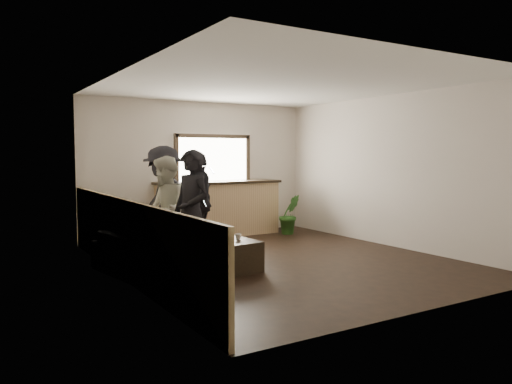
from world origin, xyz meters
TOP-DOWN VIEW (x-y plane):
  - ground at (0.00, 0.00)m, footprint 5.00×6.00m
  - room_shell at (-0.74, 0.00)m, footprint 5.01×6.01m
  - bar_counter at (0.30, 2.70)m, footprint 2.70×0.68m
  - sofa at (-2.15, 0.00)m, footprint 1.16×2.20m
  - coffee_table at (-0.96, -0.10)m, footprint 0.64×1.05m
  - cup_a at (-1.10, 0.11)m, footprint 0.14×0.14m
  - cup_b at (-0.87, -0.23)m, footprint 0.13×0.13m
  - potted_plant at (1.70, 2.10)m, footprint 0.51×0.43m
  - person_a at (-1.58, -0.14)m, footprint 0.61×0.75m
  - person_b at (-1.70, 0.57)m, footprint 0.81×0.94m
  - person_c at (-1.46, 1.25)m, footprint 0.83×1.27m
  - person_d at (-0.74, 1.38)m, footprint 0.99×1.04m

SIDE VIEW (x-z plane):
  - ground at x=0.00m, z-range -0.01..0.01m
  - coffee_table at x=-0.96m, z-range 0.00..0.45m
  - sofa at x=-2.15m, z-range 0.00..0.61m
  - potted_plant at x=1.70m, z-range 0.00..0.85m
  - cup_b at x=-0.87m, z-range 0.45..0.53m
  - cup_a at x=-1.10m, z-range 0.45..0.55m
  - bar_counter at x=0.30m, z-range -0.42..1.71m
  - person_b at x=-1.70m, z-range 0.00..1.68m
  - person_d at x=-0.74m, z-range 0.00..1.74m
  - person_a at x=-1.58m, z-range 0.00..1.77m
  - person_c at x=-1.46m, z-range 0.00..1.85m
  - room_shell at x=-0.74m, z-range 0.07..2.87m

